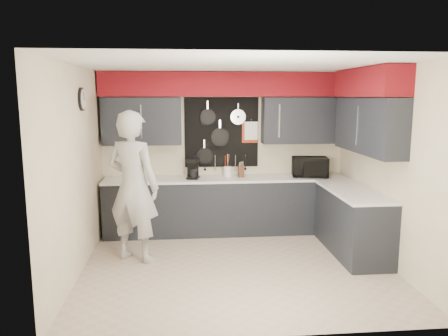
{
  "coord_description": "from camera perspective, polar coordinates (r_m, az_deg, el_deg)",
  "views": [
    {
      "loc": [
        -0.67,
        -5.45,
        2.23
      ],
      "look_at": [
        -0.12,
        0.5,
        1.23
      ],
      "focal_mm": 35.0,
      "sensor_mm": 36.0,
      "label": 1
    }
  ],
  "objects": [
    {
      "name": "ground",
      "position": [
        5.93,
        1.67,
        -12.63
      ],
      "size": [
        4.0,
        4.0,
        0.0
      ],
      "primitive_type": "plane",
      "color": "tan",
      "rests_on": "ground"
    },
    {
      "name": "back_wall_assembly",
      "position": [
        7.09,
        0.25,
        7.69
      ],
      "size": [
        4.0,
        0.36,
        2.6
      ],
      "color": "beige",
      "rests_on": "ground"
    },
    {
      "name": "right_wall_assembly",
      "position": [
        6.25,
        18.67,
        6.35
      ],
      "size": [
        0.36,
        3.5,
        2.6
      ],
      "color": "beige",
      "rests_on": "ground"
    },
    {
      "name": "microwave",
      "position": [
        7.24,
        11.13,
        0.13
      ],
      "size": [
        0.62,
        0.47,
        0.31
      ],
      "primitive_type": "imported",
      "rotation": [
        0.0,
        0.0,
        -0.16
      ],
      "color": "black",
      "rests_on": "base_cabinets"
    },
    {
      "name": "person",
      "position": [
        5.97,
        -11.79,
        -2.4
      ],
      "size": [
        0.89,
        0.77,
        2.04
      ],
      "primitive_type": "imported",
      "rotation": [
        0.0,
        0.0,
        2.69
      ],
      "color": "#A5A5A2",
      "rests_on": "ground"
    },
    {
      "name": "utensil_crock",
      "position": [
        7.11,
        0.48,
        -0.46
      ],
      "size": [
        0.13,
        0.13,
        0.17
      ],
      "primitive_type": "cylinder",
      "color": "white",
      "rests_on": "base_cabinets"
    },
    {
      "name": "knife_block",
      "position": [
        7.06,
        2.24,
        -0.41
      ],
      "size": [
        0.09,
        0.09,
        0.2
      ],
      "primitive_type": "cube",
      "rotation": [
        0.0,
        0.0,
        0.03
      ],
      "color": "#3C1A13",
      "rests_on": "base_cabinets"
    },
    {
      "name": "coffee_maker",
      "position": [
        6.95,
        -4.06,
        0.0
      ],
      "size": [
        0.23,
        0.26,
        0.33
      ],
      "rotation": [
        0.0,
        0.0,
        -0.28
      ],
      "color": "black",
      "rests_on": "base_cabinets"
    },
    {
      "name": "base_cabinets",
      "position": [
        6.91,
        4.61,
        -5.41
      ],
      "size": [
        3.95,
        2.2,
        0.92
      ],
      "color": "black",
      "rests_on": "ground"
    },
    {
      "name": "left_wall_assembly",
      "position": [
        5.69,
        -18.63,
        -0.07
      ],
      "size": [
        0.05,
        3.5,
        2.6
      ],
      "color": "beige",
      "rests_on": "ground"
    }
  ]
}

